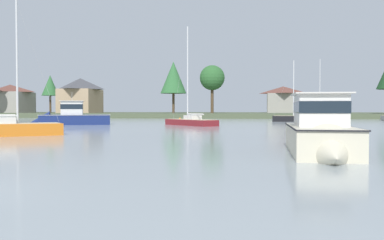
# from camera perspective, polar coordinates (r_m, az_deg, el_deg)

# --- Properties ---
(far_shore_bank) EXTENTS (188.82, 40.35, 1.06)m
(far_shore_bank) POSITION_cam_1_polar(r_m,az_deg,el_deg) (106.66, 4.88, 0.71)
(far_shore_bank) COLOR #4C563D
(far_shore_bank) RESTS_ON ground
(sailboat_black) EXTENTS (7.96, 2.39, 10.42)m
(sailboat_black) POSITION_cam_1_polar(r_m,az_deg,el_deg) (68.73, 14.25, -0.01)
(sailboat_black) COLOR black
(sailboat_black) RESTS_ON ground
(sailboat_orange) EXTENTS (7.34, 6.18, 10.81)m
(sailboat_orange) POSITION_cam_1_polar(r_m,az_deg,el_deg) (34.01, -23.78, -1.60)
(sailboat_orange) COLOR orange
(sailboat_orange) RESTS_ON ground
(cruiser_cream) EXTENTS (2.77, 9.09, 5.15)m
(cruiser_cream) POSITION_cam_1_polar(r_m,az_deg,el_deg) (19.36, 17.22, -2.58)
(cruiser_cream) COLOR beige
(cruiser_cream) RESTS_ON ground
(sailboat_maroon) EXTENTS (7.49, 7.71, 12.76)m
(sailboat_maroon) POSITION_cam_1_polar(r_m,az_deg,el_deg) (51.37, -0.17, -0.45)
(sailboat_maroon) COLOR maroon
(sailboat_maroon) RESTS_ON ground
(cruiser_navy) EXTENTS (10.41, 6.70, 5.35)m
(cruiser_navy) POSITION_cam_1_polar(r_m,az_deg,el_deg) (55.76, -16.72, 0.04)
(cruiser_navy) COLOR navy
(cruiser_navy) RESTS_ON ground
(mooring_buoy_green) EXTENTS (0.33, 0.33, 0.38)m
(mooring_buoy_green) POSITION_cam_1_polar(r_m,az_deg,el_deg) (83.73, -16.02, 0.12)
(mooring_buoy_green) COLOR #1E8C47
(mooring_buoy_green) RESTS_ON ground
(mooring_buoy_orange) EXTENTS (0.45, 0.45, 0.50)m
(mooring_buoy_orange) POSITION_cam_1_polar(r_m,az_deg,el_deg) (82.19, -1.66, 0.16)
(mooring_buoy_orange) COLOR orange
(mooring_buoy_orange) RESTS_ON ground
(shore_tree_inland_a) EXTENTS (6.05, 6.05, 12.00)m
(shore_tree_inland_a) POSITION_cam_1_polar(r_m,az_deg,el_deg) (97.44, -2.56, 5.81)
(shore_tree_inland_a) COLOR brown
(shore_tree_inland_a) RESTS_ON far_shore_bank
(shore_tree_left) EXTENTS (4.50, 4.50, 10.08)m
(shore_tree_left) POSITION_cam_1_polar(r_m,az_deg,el_deg) (118.48, -18.84, 4.48)
(shore_tree_left) COLOR brown
(shore_tree_left) RESTS_ON far_shore_bank
(shore_tree_center) EXTENTS (5.79, 5.79, 11.09)m
(shore_tree_center) POSITION_cam_1_polar(r_m,az_deg,el_deg) (96.78, 2.78, 5.75)
(shore_tree_center) COLOR brown
(shore_tree_center) RESTS_ON far_shore_bank
(cottage_behind_trees) EXTENTS (8.91, 8.46, 6.85)m
(cottage_behind_trees) POSITION_cam_1_polar(r_m,az_deg,el_deg) (111.08, 12.39, 2.81)
(cottage_behind_trees) COLOR #9E998E
(cottage_behind_trees) RESTS_ON far_shore_bank
(cottage_near_water) EXTENTS (10.10, 9.96, 7.37)m
(cottage_near_water) POSITION_cam_1_polar(r_m,az_deg,el_deg) (119.26, -23.63, 2.75)
(cottage_near_water) COLOR #9E998E
(cottage_near_water) RESTS_ON far_shore_bank
(cottage_hillside) EXTENTS (9.11, 10.54, 8.73)m
(cottage_hillside) POSITION_cam_1_polar(r_m,az_deg,el_deg) (108.91, -15.04, 3.33)
(cottage_hillside) COLOR tan
(cottage_hillside) RESTS_ON far_shore_bank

